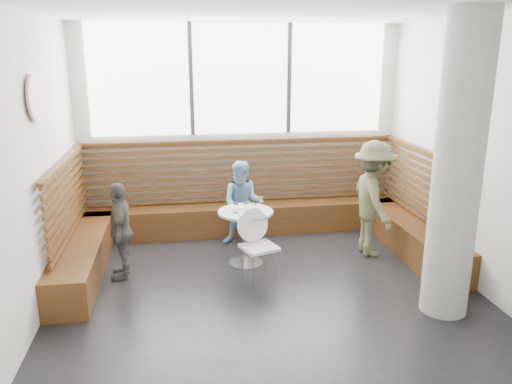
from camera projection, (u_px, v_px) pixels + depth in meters
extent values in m
cube|color=silver|center=(270.00, 163.00, 5.42)|extent=(5.00, 5.00, 3.20)
cube|color=black|center=(269.00, 296.00, 5.85)|extent=(5.00, 5.00, 0.01)
cube|color=white|center=(272.00, 8.00, 4.99)|extent=(5.00, 5.00, 0.01)
cube|color=white|center=(241.00, 79.00, 7.57)|extent=(4.50, 0.02, 1.65)
cube|color=#3F3F42|center=(191.00, 80.00, 7.44)|extent=(0.06, 0.04, 1.65)
cube|color=#3F3F42|center=(289.00, 79.00, 7.67)|extent=(0.06, 0.04, 1.65)
cube|color=#472911|center=(244.00, 218.00, 7.93)|extent=(5.00, 0.50, 0.45)
cube|color=#472911|center=(86.00, 250.00, 6.64)|extent=(0.50, 2.50, 0.45)
cube|color=#472911|center=(404.00, 232.00, 7.32)|extent=(0.50, 2.50, 0.45)
cube|color=#4C2C13|center=(242.00, 171.00, 7.90)|extent=(4.88, 0.08, 0.98)
cube|color=#4C2C13|center=(68.00, 199.00, 6.42)|extent=(0.08, 2.38, 0.98)
cube|color=#4C2C13|center=(420.00, 184.00, 7.15)|extent=(0.08, 2.38, 0.98)
cylinder|color=gray|center=(458.00, 170.00, 5.13)|extent=(0.50, 0.50, 3.20)
cylinder|color=white|center=(34.00, 98.00, 5.24)|extent=(0.03, 0.50, 0.50)
cylinder|color=silver|center=(246.00, 263.00, 6.76)|extent=(0.46, 0.46, 0.03)
cylinder|color=silver|center=(246.00, 238.00, 6.67)|extent=(0.07, 0.07, 0.72)
cylinder|color=#B7B7BA|center=(246.00, 212.00, 6.57)|extent=(0.73, 0.73, 0.03)
cube|color=white|center=(259.00, 247.00, 6.18)|extent=(0.40, 0.39, 0.04)
cylinder|color=white|center=(257.00, 224.00, 6.28)|extent=(0.42, 0.10, 0.42)
cylinder|color=silver|center=(248.00, 270.00, 6.08)|extent=(0.02, 0.02, 0.41)
cylinder|color=silver|center=(274.00, 268.00, 6.13)|extent=(0.02, 0.02, 0.41)
cylinder|color=silver|center=(245.00, 261.00, 6.35)|extent=(0.02, 0.02, 0.41)
cylinder|color=silver|center=(270.00, 259.00, 6.40)|extent=(0.02, 0.02, 0.41)
imported|color=brown|center=(373.00, 199.00, 6.91)|extent=(0.63, 1.06, 1.62)
imported|color=#78AFD0|center=(243.00, 203.00, 7.30)|extent=(0.71, 0.61, 1.26)
imported|color=#504F49|center=(121.00, 230.00, 6.23)|extent=(0.30, 0.73, 1.24)
cylinder|color=white|center=(237.00, 208.00, 6.69)|extent=(0.18, 0.18, 0.01)
cylinder|color=white|center=(247.00, 207.00, 6.69)|extent=(0.19, 0.19, 0.01)
cylinder|color=white|center=(235.00, 208.00, 6.49)|extent=(0.07, 0.07, 0.12)
cylinder|color=white|center=(246.00, 207.00, 6.53)|extent=(0.07, 0.07, 0.11)
cylinder|color=white|center=(257.00, 206.00, 6.59)|extent=(0.07, 0.07, 0.11)
cube|color=#A5C64C|center=(250.00, 216.00, 6.36)|extent=(0.25, 0.21, 0.00)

